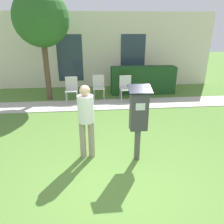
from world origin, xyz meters
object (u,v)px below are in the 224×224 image
parking_meter (139,114)px  person_standing (86,117)px  outdoor_chair_right (126,86)px  outdoor_chair_middle (99,85)px  outdoor_chair_left (72,87)px

parking_meter → person_standing: parking_meter is taller
outdoor_chair_right → outdoor_chair_middle: bearing=163.7°
parking_meter → outdoor_chair_right: bearing=84.6°
parking_meter → outdoor_chair_left: parking_meter is taller
parking_meter → outdoor_chair_right: size_ratio=1.77×
person_standing → outdoor_chair_middle: bearing=110.8°
person_standing → outdoor_chair_right: size_ratio=1.76×
outdoor_chair_left → outdoor_chair_right: size_ratio=1.00×
outdoor_chair_left → parking_meter: bearing=-47.2°
person_standing → outdoor_chair_right: 4.08m
outdoor_chair_middle → parking_meter: bearing=-75.9°
outdoor_chair_left → outdoor_chair_right: same height
outdoor_chair_middle → outdoor_chair_right: bearing=-9.2°
person_standing → outdoor_chair_middle: size_ratio=1.76×
outdoor_chair_left → outdoor_chair_middle: size_ratio=1.00×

